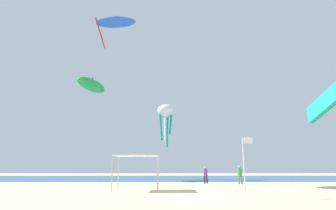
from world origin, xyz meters
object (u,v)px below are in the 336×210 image
person_leftmost (206,173)px  banner_flag (245,160)px  kite_inflatable_green (92,85)px  person_near_tent (240,173)px  kite_delta_blue (116,19)px  kite_parafoil_teal (328,100)px  canopy_tent (137,157)px  kite_octopus_white (166,113)px

person_leftmost → banner_flag: 12.07m
kite_inflatable_green → person_near_tent: bearing=77.2°
kite_delta_blue → kite_inflatable_green: (-4.72, 8.19, -6.03)m
person_leftmost → kite_parafoil_teal: bearing=-48.3°
kite_inflatable_green → person_leftmost: bearing=75.1°
canopy_tent → kite_parafoil_teal: 18.24m
canopy_tent → person_leftmost: (5.99, 7.76, -1.30)m
canopy_tent → banner_flag: size_ratio=0.95×
person_leftmost → kite_octopus_white: (-3.88, 9.39, 7.92)m
kite_octopus_white → kite_parafoil_teal: bearing=179.0°
banner_flag → kite_delta_blue: size_ratio=0.52×
banner_flag → kite_parafoil_teal: 14.50m
person_leftmost → banner_flag: bearing=-117.7°
canopy_tent → person_near_tent: 11.20m
person_leftmost → kite_octopus_white: bearing=82.0°
person_leftmost → kite_parafoil_teal: (10.94, -3.54, 6.59)m
person_near_tent → kite_inflatable_green: kite_inflatable_green is taller
banner_flag → kite_inflatable_green: (-15.48, 23.13, 11.43)m
person_near_tent → kite_octopus_white: kite_octopus_white is taller
kite_delta_blue → person_leftmost: bearing=3.0°
kite_octopus_white → kite_inflatable_green: 12.05m
person_near_tent → kite_parafoil_teal: bearing=144.1°
canopy_tent → person_leftmost: 9.89m
kite_octopus_white → kite_parafoil_teal: size_ratio=0.96×
person_leftmost → kite_inflatable_green: size_ratio=0.25×
kite_delta_blue → canopy_tent: bearing=-49.5°
person_leftmost → kite_delta_blue: (-10.18, 2.93, 18.48)m
canopy_tent → kite_inflatable_green: size_ratio=0.48×
kite_octopus_white → person_leftmost: bearing=152.6°
person_near_tent → kite_inflatable_green: size_ratio=0.26×
kite_octopus_white → kite_inflatable_green: (-11.03, 1.73, 4.54)m
person_leftmost → kite_parafoil_teal: 13.25m
banner_flag → person_leftmost: bearing=92.7°
canopy_tent → person_near_tent: size_ratio=1.82×
kite_parafoil_teal → kite_delta_blue: size_ratio=0.97×
person_leftmost → kite_octopus_white: size_ratio=0.28×
person_near_tent → kite_octopus_white: bearing=-77.0°
kite_parafoil_teal → kite_delta_blue: bearing=64.2°
canopy_tent → kite_parafoil_teal: bearing=14.0°
person_near_tent → person_leftmost: size_ratio=1.04×
person_near_tent → person_leftmost: bearing=-42.8°
kite_inflatable_green → banner_flag: bearing=55.6°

